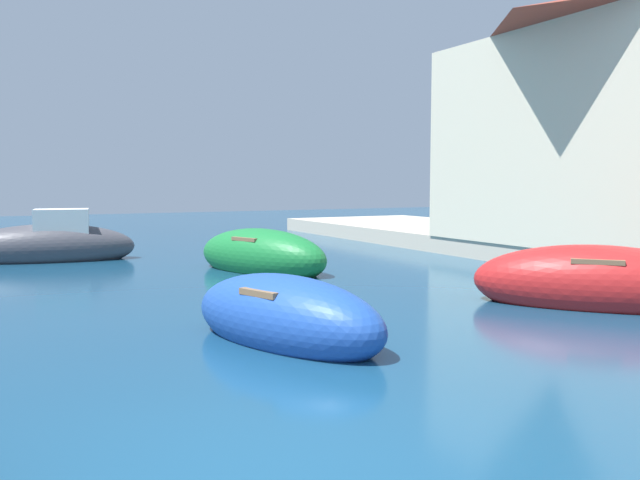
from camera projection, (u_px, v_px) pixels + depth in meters
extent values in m
plane|color=navy|center=(284.00, 478.00, 4.72)|extent=(80.00, 80.00, 0.00)
ellipsoid|color=#197233|center=(261.00, 256.00, 15.55)|extent=(2.74, 4.16, 1.29)
cube|color=brown|center=(261.00, 238.00, 15.51)|extent=(1.35, 1.14, 0.08)
ellipsoid|color=#B21E1E|center=(596.00, 284.00, 11.20)|extent=(3.81, 4.01, 1.34)
cube|color=brown|center=(597.00, 258.00, 11.16)|extent=(1.43, 1.40, 0.08)
ellipsoid|color=#1E479E|center=(285.00, 318.00, 8.70)|extent=(2.25, 3.50, 1.15)
cube|color=brown|center=(285.00, 289.00, 8.66)|extent=(1.17, 0.94, 0.08)
ellipsoid|color=#3F3F47|center=(48.00, 248.00, 17.58)|extent=(4.57, 2.08, 1.26)
cube|color=white|center=(62.00, 221.00, 17.62)|extent=(1.48, 1.11, 0.64)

